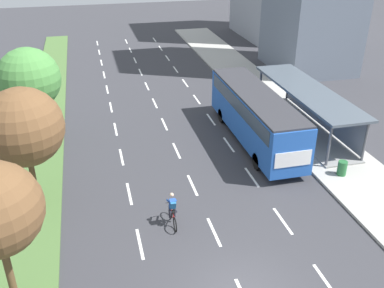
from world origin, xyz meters
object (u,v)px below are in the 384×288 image
(bus_shelter, at_px, (310,105))
(trash_bin, at_px, (342,168))
(median_tree_second, at_px, (23,127))
(median_tree_third, at_px, (29,79))
(bus, at_px, (255,112))
(cyclist, at_px, (173,210))

(bus_shelter, xyz_separation_m, trash_bin, (-1.08, -6.27, -1.29))
(bus_shelter, height_order, median_tree_second, median_tree_second)
(median_tree_third, bearing_deg, bus_shelter, -6.32)
(bus_shelter, bearing_deg, median_tree_third, 173.68)
(bus_shelter, distance_m, bus, 4.35)
(trash_bin, bearing_deg, bus, 120.15)
(bus, bearing_deg, cyclist, -133.26)
(cyclist, distance_m, median_tree_second, 8.09)
(median_tree_second, bearing_deg, median_tree_third, 92.22)
(cyclist, distance_m, median_tree_third, 12.76)
(bus_shelter, bearing_deg, median_tree_second, -164.84)
(bus_shelter, bearing_deg, trash_bin, -99.76)
(bus, distance_m, cyclist, 10.30)
(bus_shelter, xyz_separation_m, median_tree_second, (-17.72, -4.80, 2.46))
(cyclist, xyz_separation_m, median_tree_second, (-6.43, 3.41, 3.53))
(bus_shelter, bearing_deg, cyclist, -143.97)
(median_tree_third, bearing_deg, trash_bin, -26.06)
(median_tree_second, bearing_deg, bus_shelter, 15.16)
(median_tree_second, xyz_separation_m, trash_bin, (16.64, -1.47, -3.75))
(median_tree_third, xyz_separation_m, trash_bin, (16.90, -8.26, -3.95))
(cyclist, height_order, median_tree_third, median_tree_third)
(median_tree_second, xyz_separation_m, median_tree_third, (-0.26, 6.79, 0.20))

